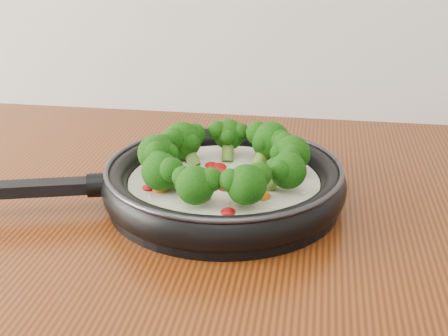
# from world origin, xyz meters

# --- Properties ---
(skillet) EXTENTS (0.54, 0.40, 0.09)m
(skillet) POSITION_xyz_m (-0.06, 1.10, 0.93)
(skillet) COLOR black
(skillet) RESTS_ON counter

